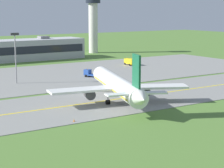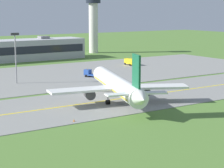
{
  "view_description": "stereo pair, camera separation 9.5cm",
  "coord_description": "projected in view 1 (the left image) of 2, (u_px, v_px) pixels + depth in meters",
  "views": [
    {
      "loc": [
        -60.31,
        -83.1,
        21.45
      ],
      "look_at": [
        -5.86,
        -0.39,
        4.0
      ],
      "focal_mm": 68.63,
      "sensor_mm": 36.0,
      "label": 1
    },
    {
      "loc": [
        -60.23,
        -83.15,
        21.45
      ],
      "look_at": [
        -5.86,
        -0.39,
        4.0
      ],
      "focal_mm": 68.63,
      "sensor_mm": 36.0,
      "label": 2
    }
  ],
  "objects": [
    {
      "name": "traffic_cone_near_edge",
      "position": [
        74.0,
        120.0,
        82.06
      ],
      "size": [
        0.44,
        0.44,
        0.6
      ],
      "primitive_type": "cone",
      "color": "orange",
      "rests_on": "ground"
    },
    {
      "name": "apron_pad",
      "position": [
        82.0,
        73.0,
        144.69
      ],
      "size": [
        140.0,
        52.0,
        0.1
      ],
      "primitive_type": "cube",
      "color": "gray",
      "rests_on": "ground"
    },
    {
      "name": "taxiway_strip",
      "position": [
        131.0,
        97.0,
        104.73
      ],
      "size": [
        240.0,
        28.0,
        0.1
      ],
      "primitive_type": "cube",
      "color": "gray",
      "rests_on": "ground"
    },
    {
      "name": "airplane_lead",
      "position": [
        117.0,
        85.0,
        98.41
      ],
      "size": [
        31.65,
        38.49,
        12.7
      ],
      "color": "white",
      "rests_on": "ground"
    },
    {
      "name": "service_truck_fuel",
      "position": [
        91.0,
        74.0,
        135.69
      ],
      "size": [
        4.86,
        6.6,
        2.59
      ],
      "color": "#264CA5",
      "rests_on": "ground"
    },
    {
      "name": "apron_light_mast",
      "position": [
        15.0,
        52.0,
        122.69
      ],
      "size": [
        2.4,
        0.5,
        14.7
      ],
      "color": "gray",
      "rests_on": "ground"
    },
    {
      "name": "ground_plane",
      "position": [
        131.0,
        98.0,
        104.73
      ],
      "size": [
        500.0,
        500.0,
        0.0
      ],
      "primitive_type": "plane",
      "color": "#517A33"
    },
    {
      "name": "control_tower",
      "position": [
        93.0,
        17.0,
        208.16
      ],
      "size": [
        7.6,
        7.6,
        29.1
      ],
      "color": "silver",
      "rests_on": "ground"
    },
    {
      "name": "service_truck_baggage",
      "position": [
        130.0,
        61.0,
        164.19
      ],
      "size": [
        2.8,
        6.17,
        2.6
      ],
      "color": "yellow",
      "rests_on": "ground"
    },
    {
      "name": "terminal_building",
      "position": [
        19.0,
        50.0,
        178.92
      ],
      "size": [
        55.44,
        13.14,
        9.91
      ],
      "color": "#B2B2B7",
      "rests_on": "ground"
    },
    {
      "name": "taxiway_centreline",
      "position": [
        131.0,
        97.0,
        104.72
      ],
      "size": [
        220.0,
        0.6,
        0.01
      ],
      "primitive_type": "cube",
      "color": "yellow",
      "rests_on": "taxiway_strip"
    }
  ]
}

